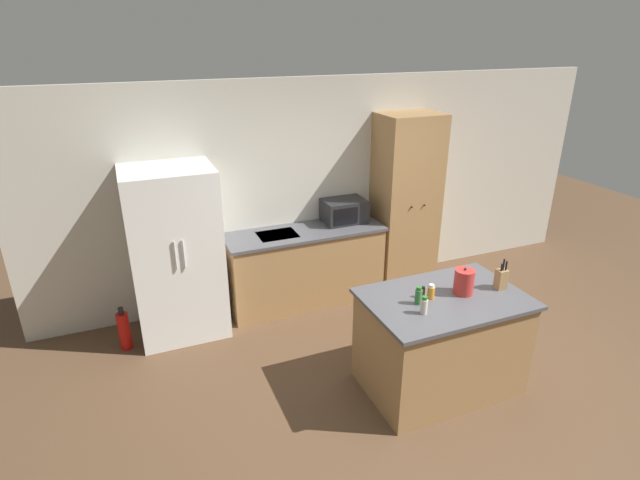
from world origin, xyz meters
name	(u,v)px	position (x,y,z in m)	size (l,w,h in m)	color
ground_plane	(437,390)	(0.00, 0.00, 0.00)	(14.00, 14.00, 0.00)	brown
wall_back	(336,187)	(0.00, 2.33, 1.30)	(7.20, 0.06, 2.60)	beige
refrigerator	(176,254)	(-2.00, 1.93, 0.91)	(0.90, 0.76, 1.83)	white
back_counter	(305,266)	(-0.53, 2.01, 0.47)	(1.86, 0.63, 0.93)	#9E7547
pantry_cabinet	(405,202)	(0.81, 2.02, 1.09)	(0.73, 0.58, 2.18)	#9E7547
kitchen_island	(440,342)	(0.04, 0.08, 0.47)	(1.40, 0.93, 0.93)	#9E7547
microwave	(344,211)	(0.01, 2.10, 1.06)	(0.50, 0.37, 0.27)	#232326
knife_block	(501,279)	(0.59, 0.02, 1.02)	(0.09, 0.08, 0.29)	#9E7547
spice_bottle_tall_dark	(418,296)	(-0.24, 0.07, 1.00)	(0.06, 0.06, 0.16)	#337033
spice_bottle_short_red	(424,306)	(-0.29, -0.08, 1.00)	(0.06, 0.06, 0.16)	beige
spice_bottle_amber_oil	(431,292)	(-0.09, 0.11, 0.99)	(0.06, 0.06, 0.13)	orange
spice_bottle_green_herb	(423,292)	(-0.15, 0.15, 0.98)	(0.04, 0.04, 0.10)	#563319
kettle	(464,282)	(0.22, 0.08, 1.04)	(0.17, 0.17, 0.25)	#B72D28
fire_extinguisher	(124,330)	(-2.61, 1.79, 0.21)	(0.12, 0.12, 0.48)	red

